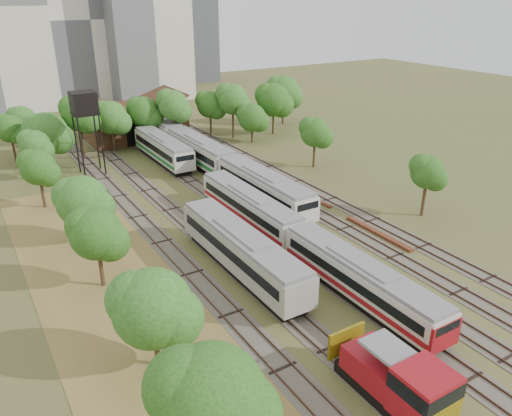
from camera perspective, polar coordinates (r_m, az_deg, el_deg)
ground at (r=44.21m, az=13.11°, el=-9.08°), size 240.00×240.00×0.00m
dry_grass_patch at (r=42.07m, az=-13.48°, el=-10.93°), size 14.00×60.00×0.04m
tracks at (r=61.90m, az=-3.43°, el=1.27°), size 24.60×80.00×0.19m
railcar_red_set at (r=47.51m, az=4.73°, el=-3.50°), size 2.86×34.58×3.53m
railcar_green_set at (r=73.28m, az=-6.44°, el=6.43°), size 3.25×52.08×4.02m
railcar_rear at (r=75.49m, az=-10.56°, el=6.62°), size 3.12×16.08×3.87m
shunter_locomotive at (r=32.53m, az=16.26°, el=-18.72°), size 3.05×8.12×4.00m
old_grey_coach at (r=44.51m, az=-1.62°, el=-4.94°), size 3.22×18.00×3.98m
water_tower at (r=71.36m, az=-19.07°, el=11.04°), size 3.29×3.29×11.36m
rail_pile_near at (r=53.81m, az=13.77°, el=-2.81°), size 0.62×9.27×0.31m
rail_pile_far at (r=62.03m, az=6.25°, el=1.30°), size 0.49×7.77×0.25m
maintenance_shed at (r=90.15m, az=-13.79°, el=9.64°), size 16.45×11.55×7.58m
tree_band_left at (r=50.08m, az=-19.86°, el=0.31°), size 7.14×77.14×8.42m
tree_band_far at (r=84.41m, az=-8.20°, el=11.26°), size 49.39×11.36×9.39m
tree_band_right at (r=73.61m, az=5.27°, el=8.67°), size 5.35×40.19×7.29m
tower_centre at (r=129.28m, az=-19.46°, el=19.79°), size 20.00×18.00×36.00m
tower_far_right at (r=149.30m, az=-7.53°, el=19.60°), size 12.00×12.00×28.00m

